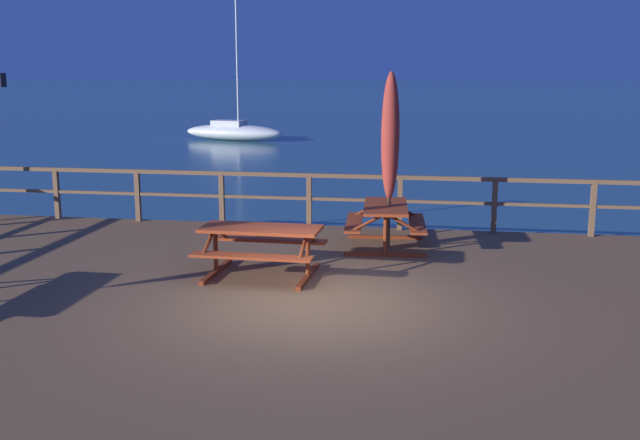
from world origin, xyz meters
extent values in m
plane|color=#2D5B6B|center=(0.00, 0.00, 0.00)|extent=(600.00, 600.00, 0.00)
cube|color=brown|center=(0.00, 0.00, 0.40)|extent=(16.73, 10.22, 0.80)
cube|color=brown|center=(0.00, 4.96, 1.85)|extent=(16.43, 0.09, 0.08)
cube|color=brown|center=(0.00, 4.96, 1.38)|extent=(16.43, 0.07, 0.06)
cube|color=brown|center=(-6.39, 4.96, 1.33)|extent=(0.10, 0.10, 1.05)
cube|color=brown|center=(-4.56, 4.96, 1.33)|extent=(0.10, 0.10, 1.05)
cube|color=brown|center=(-2.74, 4.96, 1.33)|extent=(0.10, 0.10, 1.05)
cube|color=brown|center=(-0.91, 4.96, 1.33)|extent=(0.10, 0.10, 1.05)
cube|color=brown|center=(0.91, 4.96, 1.33)|extent=(0.10, 0.10, 1.05)
cube|color=brown|center=(2.74, 4.96, 1.33)|extent=(0.10, 0.10, 1.05)
cube|color=brown|center=(4.56, 4.96, 1.33)|extent=(0.10, 0.10, 1.05)
cube|color=#993819|center=(0.75, 3.43, 1.54)|extent=(0.89, 1.79, 0.05)
cube|color=#993819|center=(1.30, 3.47, 1.24)|extent=(0.41, 1.75, 0.04)
cube|color=#993819|center=(0.19, 3.38, 1.24)|extent=(0.41, 1.75, 0.04)
cube|color=maroon|center=(0.80, 2.74, 0.83)|extent=(1.40, 0.19, 0.06)
cylinder|color=maroon|center=(0.80, 2.74, 1.17)|extent=(0.07, 0.07, 0.74)
cylinder|color=maroon|center=(1.08, 2.76, 1.39)|extent=(0.63, 0.10, 0.37)
cylinder|color=maroon|center=(0.52, 2.72, 1.39)|extent=(0.63, 0.10, 0.37)
cube|color=maroon|center=(0.69, 4.11, 0.83)|extent=(1.40, 0.19, 0.06)
cylinder|color=maroon|center=(0.69, 4.11, 1.17)|extent=(0.07, 0.07, 0.74)
cylinder|color=maroon|center=(0.97, 4.13, 1.39)|extent=(0.63, 0.10, 0.37)
cylinder|color=maroon|center=(0.41, 4.09, 1.39)|extent=(0.63, 0.10, 0.37)
cube|color=#993819|center=(-0.99, 1.22, 1.54)|extent=(1.85, 0.81, 0.05)
cube|color=#993819|center=(-1.01, 0.66, 1.24)|extent=(1.83, 0.33, 0.04)
cube|color=#993819|center=(-0.98, 1.78, 1.24)|extent=(1.83, 0.33, 0.04)
cube|color=maroon|center=(-1.72, 1.25, 0.83)|extent=(0.12, 1.40, 0.06)
cylinder|color=maroon|center=(-1.72, 1.25, 1.17)|extent=(0.07, 0.07, 0.74)
cylinder|color=maroon|center=(-1.73, 0.97, 1.39)|extent=(0.07, 0.63, 0.37)
cylinder|color=maroon|center=(-1.72, 1.53, 1.39)|extent=(0.07, 0.63, 0.37)
cube|color=maroon|center=(-0.26, 1.20, 0.83)|extent=(0.12, 1.40, 0.06)
cylinder|color=maroon|center=(-0.26, 1.20, 1.17)|extent=(0.07, 0.07, 0.74)
cylinder|color=maroon|center=(-0.27, 0.92, 1.39)|extent=(0.07, 0.63, 0.37)
cylinder|color=maroon|center=(-0.25, 1.48, 1.39)|extent=(0.07, 0.63, 0.37)
cylinder|color=#4C3828|center=(0.80, 3.42, 2.27)|extent=(0.06, 0.06, 2.93)
ellipsoid|color=#A33328|center=(0.80, 3.42, 2.79)|extent=(0.32, 0.32, 2.23)
cylinder|color=maroon|center=(0.80, 3.42, 2.62)|extent=(0.21, 0.21, 0.05)
cone|color=#4C3828|center=(0.80, 3.42, 3.81)|extent=(0.10, 0.10, 0.14)
ellipsoid|color=white|center=(-10.02, 31.46, 0.45)|extent=(6.22, 2.85, 0.90)
cube|color=silver|center=(-10.31, 31.52, 0.95)|extent=(1.98, 1.43, 0.36)
cylinder|color=silver|center=(-9.73, 31.40, 4.22)|extent=(0.10, 0.10, 7.00)
camera|label=1|loc=(1.70, -9.57, 3.92)|focal=41.76mm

